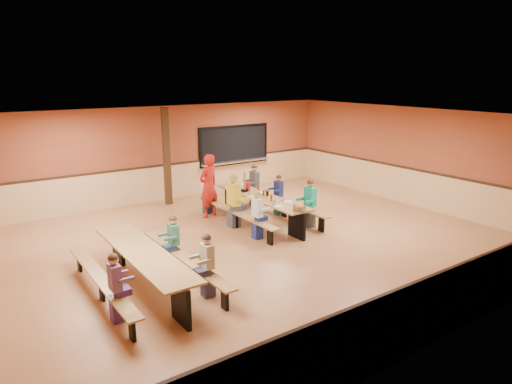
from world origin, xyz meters
TOP-DOWN VIEW (x-y plane):
  - ground at (0.00, 0.00)m, footprint 12.00×12.00m
  - room_envelope at (0.00, 0.00)m, footprint 12.04×10.04m
  - kitchen_pass_through at (2.60, 4.96)m, footprint 2.78×0.28m
  - structural_post at (-0.20, 4.40)m, footprint 0.18×0.18m
  - cafeteria_table_main at (1.14, 1.28)m, footprint 1.91×3.70m
  - cafeteria_table_second at (-2.99, -0.77)m, footprint 1.91×3.70m
  - seated_child_white_left at (0.31, 0.27)m, footprint 0.37×0.30m
  - seated_adult_yellow at (0.31, 1.36)m, footprint 0.48×0.39m
  - seated_child_grey_left at (0.31, 2.81)m, footprint 0.38×0.31m
  - seated_child_teal_right at (1.96, 0.20)m, footprint 0.40×0.33m
  - seated_child_navy_right at (1.96, 1.57)m, footprint 0.34×0.28m
  - seated_child_char_right at (1.96, 2.79)m, footprint 0.39×0.32m
  - seated_child_purple_sec at (-3.82, -1.63)m, footprint 0.35×0.29m
  - seated_child_green_sec at (-2.17, -0.29)m, footprint 0.34×0.28m
  - seated_child_tan_sec at (-2.17, -1.71)m, footprint 0.36×0.29m
  - standing_woman at (0.21, 2.52)m, footprint 0.76×0.61m
  - punch_pitcher at (1.20, 2.02)m, footprint 0.16×0.16m
  - chip_bowl at (1.13, -0.37)m, footprint 0.32×0.32m
  - napkin_dispenser at (1.28, 1.25)m, footprint 0.10×0.14m
  - condiment_mustard at (1.11, 1.05)m, footprint 0.06×0.06m
  - condiment_ketchup at (1.09, 0.73)m, footprint 0.06×0.06m
  - table_paddle at (1.04, 1.95)m, footprint 0.16×0.16m
  - place_settings at (1.14, 1.28)m, footprint 0.65×3.30m

SIDE VIEW (x-z plane):
  - ground at x=0.00m, z-range 0.00..0.00m
  - cafeteria_table_main at x=1.14m, z-range 0.16..0.90m
  - cafeteria_table_second at x=-2.99m, z-range 0.16..0.90m
  - seated_child_navy_right at x=1.96m, z-range 0.00..1.16m
  - seated_child_green_sec at x=-2.17m, z-range 0.00..1.16m
  - seated_child_purple_sec at x=-3.82m, z-range 0.00..1.17m
  - seated_child_tan_sec at x=-2.17m, z-range 0.00..1.19m
  - seated_child_white_left at x=0.31m, z-range 0.00..1.20m
  - seated_child_grey_left at x=0.31m, z-range 0.00..1.23m
  - seated_child_char_right at x=1.96m, z-range 0.00..1.26m
  - seated_child_teal_right at x=1.96m, z-range 0.00..1.28m
  - room_envelope at x=0.00m, z-range -0.82..2.20m
  - seated_adult_yellow at x=0.31m, z-range 0.00..1.43m
  - place_settings at x=1.14m, z-range 0.74..0.85m
  - napkin_dispenser at x=1.28m, z-range 0.74..0.87m
  - chip_bowl at x=1.13m, z-range 0.74..0.89m
  - condiment_mustard at x=1.11m, z-range 0.74..0.91m
  - condiment_ketchup at x=1.09m, z-range 0.74..0.91m
  - punch_pitcher at x=1.20m, z-range 0.74..0.96m
  - table_paddle at x=1.04m, z-range 0.60..1.16m
  - standing_woman at x=0.21m, z-range 0.00..1.81m
  - kitchen_pass_through at x=2.60m, z-range 0.80..2.18m
  - structural_post at x=-0.20m, z-range 0.00..3.00m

